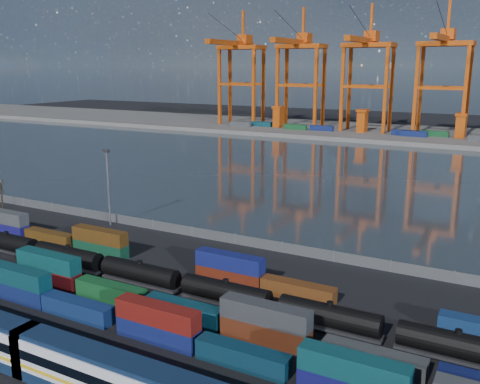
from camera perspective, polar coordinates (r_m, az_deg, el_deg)
The scene contains 14 objects.
ground at distance 82.86m, azimuth -10.21°, elevation -11.00°, with size 700.00×700.00×0.00m, color black.
harbor_water at distance 173.51m, azimuth 11.99°, elevation 1.81°, with size 700.00×700.00×0.00m, color #273239.
far_quay at distance 274.46m, azimuth 18.47°, elevation 5.80°, with size 700.00×70.00×2.00m, color #514F4C.
passenger_train at distance 57.95m, azimuth -12.93°, elevation -19.28°, with size 79.64×3.41×5.85m.
container_row_south at distance 71.20m, azimuth -10.55°, elevation -13.34°, with size 126.48×2.36×5.02m.
container_row_mid at distance 71.39m, azimuth -1.36°, elevation -13.39°, with size 141.52×2.41×5.13m.
container_row_north at distance 93.07m, azimuth -8.71°, elevation -6.88°, with size 141.17×2.34×4.98m.
tanker_string at distance 85.94m, azimuth -10.59°, elevation -8.54°, with size 138.04×3.02×4.32m.
waterfront_fence at distance 104.12m, azimuth -0.53°, elevation -5.05°, with size 160.12×0.12×2.20m.
bare_tree at distance 142.45m, azimuth -24.10°, elevation -0.14°, with size 1.83×1.87×7.12m.
yard_light_mast at distance 117.56m, azimuth -13.90°, elevation 0.90°, with size 1.60×0.40×16.60m.
gantry_cranes at distance 267.43m, azimuth 17.18°, elevation 13.75°, with size 199.08×46.23×62.61m.
quay_containers at distance 262.26m, azimuth 15.54°, elevation 6.18°, with size 172.58×10.99×2.60m.
straddle_carriers at distance 264.41m, azimuth 17.64°, elevation 7.09°, with size 140.00×7.00×11.10m.
Camera 1 is at (48.31, -58.17, 33.88)m, focal length 40.00 mm.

